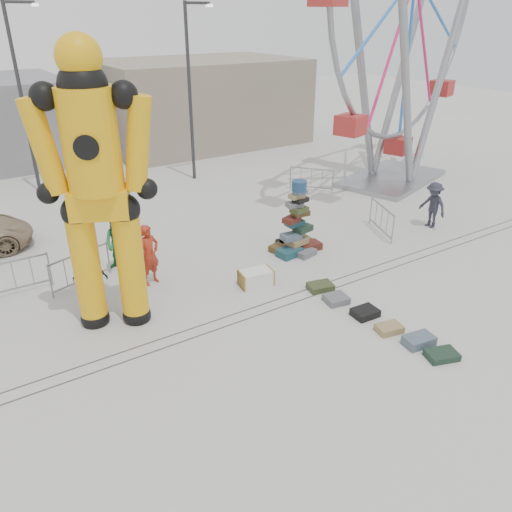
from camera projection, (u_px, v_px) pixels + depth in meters
ground at (306, 312)px, 13.84m from camera, size 90.00×90.00×0.00m
track_line_near at (293, 303)px, 14.29m from camera, size 40.00×0.04×0.01m
track_line_far at (285, 297)px, 14.59m from camera, size 40.00×0.04×0.01m
building_right at (200, 102)px, 31.28m from camera, size 12.00×8.00×5.00m
lamp_post_right at (191, 85)px, 23.22m from camera, size 1.41×0.25×8.00m
lamp_post_left at (23, 91)px, 21.33m from camera, size 1.41×0.25×8.00m
suitcase_tower at (296, 232)px, 17.15m from camera, size 1.78×1.58×2.54m
crash_test_dummy at (97, 182)px, 11.75m from camera, size 2.85×1.68×7.37m
ferris_wheel at (412, 4)px, 21.36m from camera, size 13.12×4.91×15.90m
steamer_trunk at (256, 278)px, 15.16m from camera, size 1.09×0.74×0.47m
row_case_0 at (320, 287)px, 14.95m from camera, size 0.84×0.68×0.19m
row_case_1 at (336, 299)px, 14.30m from camera, size 0.72×0.68×0.19m
row_case_2 at (365, 313)px, 13.64m from camera, size 0.72×0.58×0.21m
row_case_3 at (389, 328)px, 12.97m from camera, size 0.74×0.59×0.19m
row_case_4 at (419, 340)px, 12.44m from camera, size 0.83×0.59×0.25m
row_case_5 at (442, 355)px, 11.97m from camera, size 0.87×0.71×0.17m
barricade_dummy_b at (14, 277)px, 14.54m from camera, size 2.00×0.12×1.10m
barricade_dummy_c at (81, 269)px, 15.00m from camera, size 1.93×0.73×1.10m
barricade_wheel_front at (381, 219)px, 18.62m from camera, size 0.84×1.89×1.10m
barricade_wheel_back at (311, 179)px, 23.13m from camera, size 1.35×1.60×1.10m
pedestrian_red at (149, 255)px, 14.95m from camera, size 0.80×0.65×1.91m
pedestrian_green at (118, 243)px, 15.77m from camera, size 1.14×1.13×1.85m
pedestrian_black at (90, 279)px, 13.89m from camera, size 1.04×0.78×1.64m
pedestrian_grey at (433, 205)px, 19.03m from camera, size 0.68×1.16×1.79m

